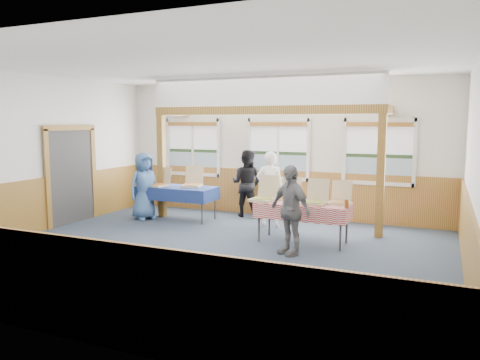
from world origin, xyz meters
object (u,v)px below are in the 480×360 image
Objects in this scene: woman_white at (270,189)px; person_grey at (290,210)px; table_left at (176,189)px; table_right at (303,206)px; woman_black at (247,183)px; man_blue at (144,186)px.

woman_white is 1.06× the size of person_grey.
table_left and table_right have the same top height.
table_right is 1.21× the size of person_grey.
woman_black is (-0.88, 0.79, -0.02)m from woman_white.
table_left is 1.25× the size of man_blue.
table_right is at bearing -74.69° from man_blue.
person_grey is (3.31, -1.74, 0.07)m from table_left.
table_left is at bearing -39.89° from man_blue.
woman_black is at bearing 156.78° from person_grey.
woman_black is 2.39m from man_blue.
woman_white reaches higher than table_left.
man_blue is at bearing -169.33° from table_right.
table_right is 1.46m from woman_white.
woman_white is (2.27, 0.12, 0.11)m from table_left.
person_grey is (0.01, -0.83, 0.07)m from table_right.
table_right is 1.17× the size of woman_black.
table_left is at bearing -8.90° from woman_white.
table_left is 1.26× the size of person_grey.
table_left is at bearing -176.32° from table_right.
table_right is 2.64m from woman_black.
table_left is 1.18× the size of woman_white.
person_grey is at bearing -85.85° from man_blue.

